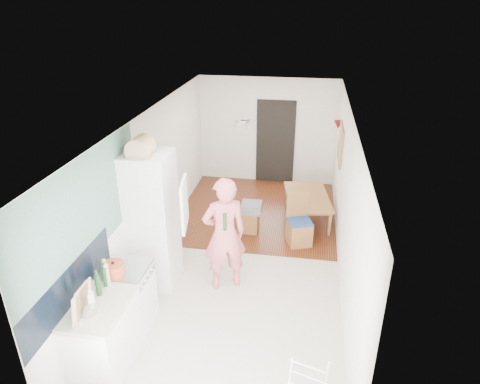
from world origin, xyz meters
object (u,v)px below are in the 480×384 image
(person, at_px, (224,225))
(dining_table, at_px, (308,210))
(dining_chair, at_px, (300,221))
(stool, at_px, (250,221))

(person, distance_m, dining_table, 2.82)
(person, bearing_deg, dining_chair, -152.65)
(dining_table, bearing_deg, stool, 112.55)
(stool, bearing_deg, dining_table, 31.48)
(person, xyz_separation_m, dining_table, (1.23, 2.39, -0.86))
(person, distance_m, dining_chair, 1.89)
(dining_table, height_order, dining_chair, dining_chair)
(dining_chair, relative_size, stool, 2.25)
(dining_table, distance_m, dining_chair, 1.01)
(dining_table, xyz_separation_m, dining_chair, (-0.14, -0.97, 0.26))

